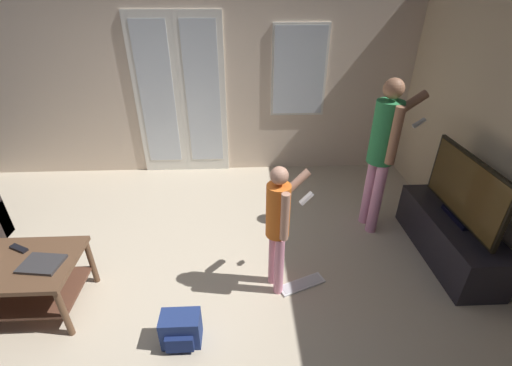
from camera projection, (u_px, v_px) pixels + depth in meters
name	position (u px, v px, depth m)	size (l,w,h in m)	color
ground_plane	(171.00, 293.00, 3.13)	(6.15, 5.00, 0.02)	#C3B399
wall_back_with_doors	(192.00, 80.00, 4.60)	(6.15, 0.09, 2.70)	beige
coffee_table	(17.00, 275.00, 2.80)	(0.99, 0.64, 0.51)	brown
tv_stand	(449.00, 237.00, 3.46)	(0.47, 1.33, 0.45)	black
flat_screen_tv	(465.00, 189.00, 3.18)	(0.08, 1.11, 0.65)	black
person_adult	(384.00, 145.00, 3.50)	(0.66, 0.51, 1.68)	pink
person_child	(279.00, 220.00, 2.83)	(0.44, 0.42, 1.24)	pink
backpack	(181.00, 330.00, 2.63)	(0.30, 0.22, 0.27)	navy
loose_keyboard	(302.00, 284.00, 3.20)	(0.46, 0.29, 0.02)	white
laptop_closed	(42.00, 264.00, 2.70)	(0.30, 0.23, 0.02)	#333133
tv_remote_black	(19.00, 248.00, 2.86)	(0.17, 0.05, 0.02)	black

